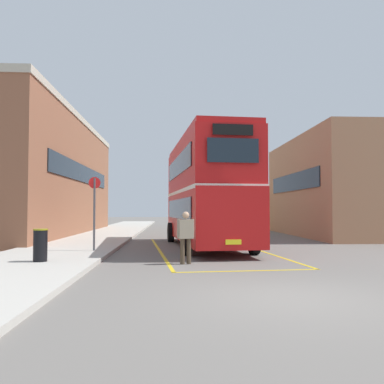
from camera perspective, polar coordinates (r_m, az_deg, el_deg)
ground_plane at (r=22.39m, az=3.04°, el=-6.72°), size 135.60×135.60×0.00m
sidewalk_left at (r=25.03m, az=-12.60°, el=-6.05°), size 4.00×57.60×0.14m
brick_building_left at (r=28.98m, az=-21.14°, el=2.00°), size 6.70×21.04×7.65m
depot_building_right at (r=28.75m, az=22.09°, el=0.62°), size 8.72×12.94×6.22m
double_decker_bus at (r=18.35m, az=1.90°, el=0.18°), size 3.50×10.32×4.75m
single_deck_bus at (r=39.37m, az=4.79°, el=-2.46°), size 2.91×8.91×3.02m
pedestrian_boarding at (r=12.74m, az=-0.89°, el=-5.84°), size 0.53×0.34×1.61m
litter_bin at (r=13.09m, az=-20.25°, el=-6.91°), size 0.43×0.43×0.96m
bus_stop_sign at (r=15.97m, az=-13.36°, el=-1.93°), size 0.44×0.12×2.77m
bay_marking_yellow at (r=16.54m, az=2.75°, el=-8.24°), size 5.32×12.51×0.01m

